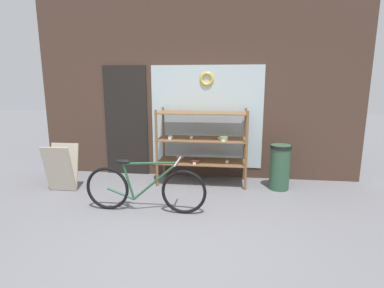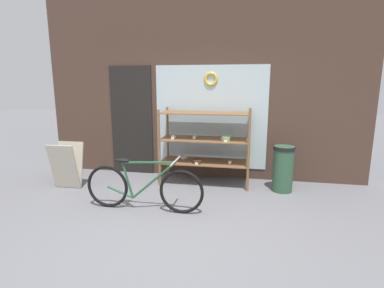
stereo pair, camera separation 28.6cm
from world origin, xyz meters
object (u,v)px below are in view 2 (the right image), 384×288
bicycle (143,187)px  display_case (205,141)px  trash_bin (283,167)px  sandwich_board (67,166)px

bicycle → display_case: bearing=63.1°
display_case → bicycle: 1.55m
display_case → trash_bin: display_case is taller
sandwich_board → trash_bin: (3.62, 0.54, 0.02)m
bicycle → trash_bin: (2.02, 1.17, 0.07)m
trash_bin → sandwich_board: bearing=-171.5°
display_case → sandwich_board: size_ratio=2.01×
sandwich_board → bicycle: bearing=-22.6°
display_case → bicycle: size_ratio=0.91×
bicycle → sandwich_board: sandwich_board is taller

